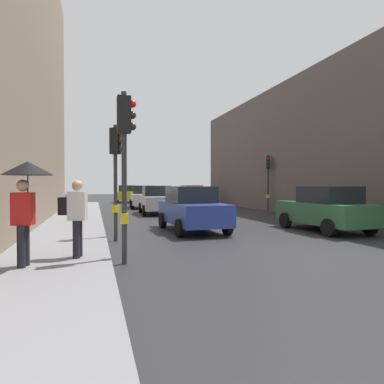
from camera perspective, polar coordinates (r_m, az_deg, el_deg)
ground_plane at (r=10.32m, az=20.00°, el=-9.05°), size 120.00×120.00×0.00m
sidewalk_kerb at (r=14.35m, az=-19.51°, el=-5.84°), size 2.53×40.00×0.16m
building_facade_right at (r=25.58m, az=27.79°, el=6.39°), size 12.00×30.34×8.39m
traffic_light_mid_street at (r=23.70m, az=12.51°, el=3.16°), size 0.34×0.45×3.83m
traffic_light_near_right at (r=11.37m, az=-12.50°, el=5.03°), size 0.44×0.37×3.75m
traffic_light_near_left at (r=8.05m, az=-11.05°, el=7.54°), size 0.44×0.25×3.94m
car_white_compact at (r=27.17m, az=-8.12°, el=-0.79°), size 2.24×4.31×1.76m
car_green_estate at (r=14.44m, az=21.31°, el=-2.63°), size 2.11×4.25×1.76m
car_red_sedan at (r=31.88m, az=-0.19°, el=-0.48°), size 2.05×4.21×1.76m
car_blue_van at (r=13.56m, az=0.01°, el=-2.79°), size 2.13×4.26×1.76m
car_silver_hatchback at (r=21.58m, az=-5.88°, el=-1.30°), size 2.17×4.28×1.76m
car_yellow_taxi at (r=36.30m, az=-10.82°, el=-0.30°), size 2.26×4.32×1.76m
pedestrian_with_umbrella at (r=7.71m, az=-25.83°, el=1.20°), size 1.00×1.00×2.14m
pedestrian_with_black_backpack at (r=8.30m, az=-18.79°, el=-3.43°), size 0.65×0.41×1.77m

